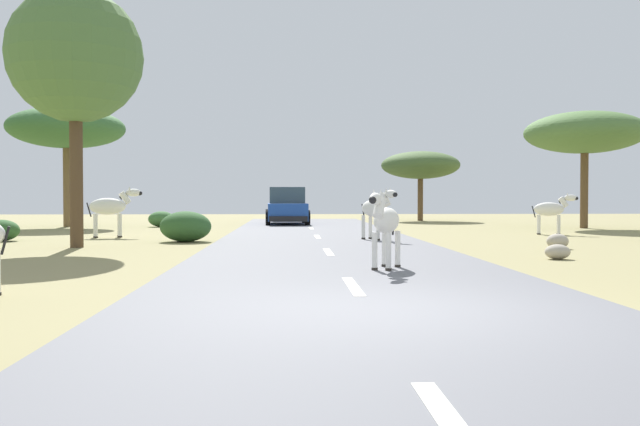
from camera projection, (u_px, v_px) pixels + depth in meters
ground_plane at (400, 314)px, 7.60m from camera, size 90.00×90.00×0.00m
road at (370, 312)px, 7.58m from camera, size 6.00×64.00×0.05m
lane_markings at (382, 327)px, 6.58m from camera, size 0.16×56.00×0.01m
zebra_0 at (385, 222)px, 11.87m from camera, size 0.82×1.40×1.40m
zebra_2 at (111, 207)px, 22.06m from camera, size 1.70×0.87×1.67m
zebra_3 at (551, 210)px, 23.75m from camera, size 1.52×0.69×1.47m
zebra_4 at (376, 209)px, 20.02m from camera, size 1.07×1.48×1.54m
car_0 at (287, 207)px, 32.04m from camera, size 2.13×4.40×1.74m
car_1 at (287, 206)px, 37.32m from camera, size 2.18×4.42×1.74m
tree_0 at (420, 165)px, 37.66m from camera, size 4.39×4.39×3.88m
tree_2 at (67, 128)px, 29.92m from camera, size 5.08×5.08×5.28m
tree_3 at (585, 133)px, 28.54m from camera, size 5.01×5.01×4.93m
tree_6 at (75, 57)px, 17.51m from camera, size 3.47×3.47×6.73m
bush_0 at (1, 230)px, 20.15m from camera, size 1.08×0.97×0.65m
bush_1 at (161, 219)px, 29.97m from camera, size 1.15×1.04×0.69m
bush_2 at (186, 227)px, 19.90m from camera, size 1.51×1.36×0.90m
rock_1 at (558, 252)px, 14.29m from camera, size 0.53×0.46×0.32m
rock_3 at (558, 241)px, 17.17m from camera, size 0.55×0.50×0.39m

